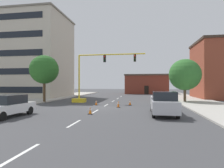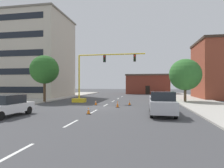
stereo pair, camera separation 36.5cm
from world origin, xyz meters
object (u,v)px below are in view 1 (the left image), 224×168
object	(u,v)px
tree_right_mid	(185,75)
traffic_cone_roadside_a	(130,103)
traffic_signal_gantry	(88,86)
sedan_white_near_left	(9,106)
traffic_cone_roadside_d	(90,111)
traffic_cone_roadside_c	(118,104)
pickup_truck_silver	(163,103)
traffic_cone_roadside_b	(96,103)
tree_left_near	(44,70)

from	to	relation	value
tree_right_mid	traffic_cone_roadside_a	distance (m)	9.84
traffic_signal_gantry	tree_right_mid	distance (m)	13.98
sedan_white_near_left	traffic_signal_gantry	bearing A→B (deg)	77.09
traffic_cone_roadside_d	tree_right_mid	bearing A→B (deg)	50.46
sedan_white_near_left	traffic_cone_roadside_c	xyz separation A→B (m)	(7.81, 7.48, -0.52)
tree_right_mid	traffic_cone_roadside_c	world-z (taller)	tree_right_mid
tree_right_mid	pickup_truck_silver	distance (m)	12.97
tree_right_mid	pickup_truck_silver	world-z (taller)	tree_right_mid
pickup_truck_silver	traffic_cone_roadside_c	distance (m)	6.21
traffic_cone_roadside_a	traffic_cone_roadside_b	distance (m)	4.19
traffic_cone_roadside_b	tree_right_mid	bearing A→B (deg)	26.32
sedan_white_near_left	traffic_cone_roadside_a	size ratio (longest dim) A/B	7.65
tree_right_mid	traffic_cone_roadside_c	size ratio (longest dim) A/B	8.41
tree_right_mid	pickup_truck_silver	bearing A→B (deg)	-109.72
sedan_white_near_left	traffic_cone_roadside_b	bearing A→B (deg)	62.56
traffic_cone_roadside_b	traffic_cone_roadside_d	world-z (taller)	traffic_cone_roadside_d
pickup_truck_silver	traffic_cone_roadside_a	world-z (taller)	pickup_truck_silver
traffic_cone_roadside_a	traffic_signal_gantry	bearing A→B (deg)	157.15
tree_left_near	tree_right_mid	size ratio (longest dim) A/B	1.08
traffic_cone_roadside_c	tree_left_near	bearing A→B (deg)	160.80
pickup_truck_silver	traffic_cone_roadside_a	xyz separation A→B (m)	(-3.30, 6.76, -0.68)
tree_left_near	sedan_white_near_left	size ratio (longest dim) A/B	1.46
traffic_signal_gantry	traffic_cone_roadside_d	xyz separation A→B (m)	(3.16, -10.14, -2.01)
sedan_white_near_left	pickup_truck_silver	bearing A→B (deg)	14.53
tree_right_mid	traffic_cone_roadside_c	distance (m)	12.08
traffic_signal_gantry	tree_left_near	xyz separation A→B (m)	(-6.13, -1.16, 2.35)
sedan_white_near_left	traffic_cone_roadside_d	world-z (taller)	sedan_white_near_left
pickup_truck_silver	traffic_cone_roadside_b	xyz separation A→B (m)	(-7.43, 6.10, -0.67)
traffic_signal_gantry	sedan_white_near_left	bearing A→B (deg)	-102.91
traffic_cone_roadside_d	sedan_white_near_left	bearing A→B (deg)	-158.63
traffic_cone_roadside_d	traffic_cone_roadside_a	bearing A→B (deg)	68.86
tree_left_near	traffic_signal_gantry	bearing A→B (deg)	10.72
traffic_signal_gantry	traffic_cone_roadside_b	bearing A→B (deg)	-58.80
traffic_cone_roadside_c	tree_right_mid	bearing A→B (deg)	41.07
traffic_cone_roadside_a	traffic_cone_roadside_d	distance (m)	8.12
sedan_white_near_left	traffic_cone_roadside_a	bearing A→B (deg)	47.98
pickup_truck_silver	traffic_cone_roadside_b	size ratio (longest dim) A/B	8.77
tree_right_mid	traffic_signal_gantry	bearing A→B (deg)	-169.37
traffic_cone_roadside_a	tree_right_mid	bearing A→B (deg)	34.14
tree_right_mid	sedan_white_near_left	world-z (taller)	tree_right_mid
traffic_cone_roadside_c	traffic_cone_roadside_a	bearing A→B (deg)	65.09
tree_right_mid	tree_left_near	bearing A→B (deg)	-169.35
traffic_signal_gantry	tree_left_near	bearing A→B (deg)	-169.28
pickup_truck_silver	sedan_white_near_left	size ratio (longest dim) A/B	1.18
traffic_cone_roadside_c	traffic_signal_gantry	bearing A→B (deg)	134.60
traffic_cone_roadside_b	traffic_cone_roadside_a	bearing A→B (deg)	9.04
traffic_cone_roadside_a	sedan_white_near_left	bearing A→B (deg)	-132.02
traffic_cone_roadside_c	traffic_cone_roadside_d	size ratio (longest dim) A/B	1.18
tree_right_mid	traffic_cone_roadside_c	xyz separation A→B (m)	(-8.69, -7.58, -3.60)
traffic_signal_gantry	tree_right_mid	world-z (taller)	traffic_signal_gantry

